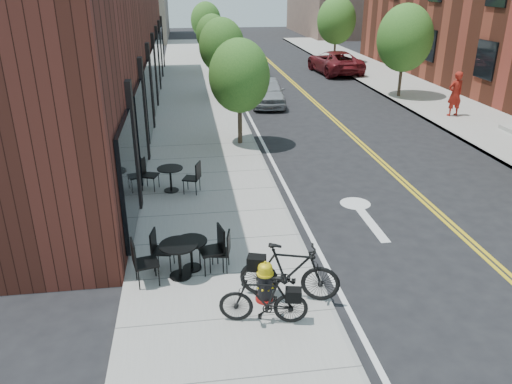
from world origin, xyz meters
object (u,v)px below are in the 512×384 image
bicycle_left (263,299)px  parked_car_a (268,91)px  bistro_set_a (191,250)px  bicycle_right (290,272)px  bistro_set_b (179,255)px  parked_car_far (335,62)px  fire_hydrant (265,282)px  bistro_set_c (170,176)px  parked_car_b (247,80)px  pedestrian (455,94)px  parked_car_c (247,62)px

bicycle_left → parked_car_a: 17.40m
bistro_set_a → bicycle_right: bearing=-24.7°
bicycle_left → bistro_set_b: 2.25m
bicycle_left → bistro_set_b: size_ratio=0.85×
bistro_set_a → parked_car_far: parked_car_far is taller
bistro_set_a → parked_car_far: bearing=78.4°
bistro_set_b → parked_car_a: parked_car_a is taller
fire_hydrant → parked_car_far: bearing=54.1°
bistro_set_a → bistro_set_c: 4.37m
bicycle_right → parked_car_b: 19.03m
bistro_set_b → pedestrian: pedestrian is taller
bicycle_right → parked_car_far: (8.18, 24.90, 0.05)m
parked_car_b → parked_car_c: size_ratio=0.94×
bistro_set_b → parked_car_a: size_ratio=0.47×
parked_car_c → bistro_set_c: bearing=-110.0°
parked_car_far → pedestrian: size_ratio=2.71×
bistro_set_b → parked_car_a: bearing=61.3°
bistro_set_a → pedestrian: bearing=55.0°
bicycle_right → parked_car_b: (1.58, 18.96, 0.11)m
fire_hydrant → pedestrian: (10.59, 12.73, 0.59)m
bicycle_left → parked_car_b: parked_car_b is taller
bicycle_left → bistro_set_b: bearing=-128.0°
bicycle_left → parked_car_far: (8.79, 25.56, 0.15)m
bistro_set_c → pedestrian: (12.43, 7.05, 0.52)m
parked_car_c → parked_car_far: bearing=-14.8°
parked_car_c → pedestrian: 15.12m
bistro_set_a → bistro_set_b: (-0.24, -0.28, 0.06)m
bicycle_left → parked_car_far: size_ratio=0.30×
bistro_set_b → bistro_set_a: bearing=35.7°
bicycle_right → bistro_set_c: (-2.32, 5.67, -0.11)m
bistro_set_a → parked_car_a: 15.72m
bicycle_right → bicycle_left: bearing=154.6°
bistro_set_b → parked_car_far: parked_car_far is taller
fire_hydrant → bicycle_right: 0.50m
bicycle_right → parked_car_b: bearing=12.3°
bistro_set_b → bistro_set_c: bistro_set_b is taller
bicycle_left → pedestrian: (10.72, 13.38, 0.51)m
bicycle_right → bistro_set_b: size_ratio=1.03×
bistro_set_a → pedestrian: 16.52m
parked_car_c → bistro_set_a: bearing=-106.6°
parked_car_b → bistro_set_c: bearing=-98.6°
bistro_set_b → parked_car_b: (3.65, 17.91, 0.19)m
parked_car_a → parked_car_b: parked_car_b is taller
bistro_set_b → parked_car_far: (10.25, 23.85, 0.13)m
parked_car_c → parked_car_far: 5.86m
parked_car_a → parked_car_far: parked_car_far is taller
fire_hydrant → bicycle_right: bearing=-16.0°
bistro_set_b → parked_car_a: 16.05m
bistro_set_b → parked_car_far: bearing=53.8°
fire_hydrant → bistro_set_c: (-1.85, 5.68, 0.06)m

